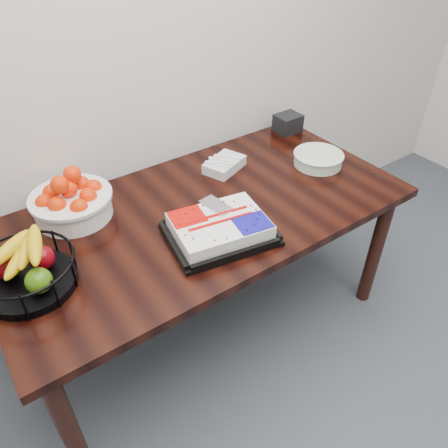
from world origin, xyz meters
TOP-DOWN VIEW (x-y plane):
  - table at (0.00, 2.00)m, footprint 1.80×0.90m
  - cake_tray at (-0.05, 1.81)m, footprint 0.46×0.39m
  - tangerine_bowl at (-0.47, 2.27)m, footprint 0.34×0.34m
  - fruit_basket at (-0.75, 1.96)m, footprint 0.34×0.34m
  - plate_stack at (0.67, 1.98)m, footprint 0.25×0.25m
  - fork_bag at (0.27, 2.22)m, footprint 0.23×0.19m
  - napkin_box at (0.80, 2.35)m, footprint 0.14×0.12m

SIDE VIEW (x-z plane):
  - table at x=0.00m, z-range 0.29..1.04m
  - fork_bag at x=0.27m, z-range 0.75..0.81m
  - plate_stack at x=0.67m, z-range 0.75..0.81m
  - cake_tray at x=-0.05m, z-range 0.75..0.83m
  - napkin_box at x=0.80m, z-range 0.75..0.85m
  - fruit_basket at x=-0.75m, z-range 0.73..0.92m
  - tangerine_bowl at x=-0.47m, z-range 0.74..0.95m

